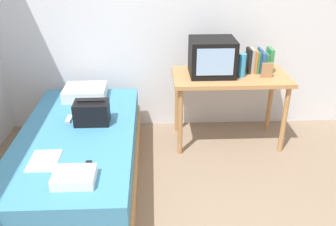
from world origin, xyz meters
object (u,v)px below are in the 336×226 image
object	(u,v)px
water_bottle	(242,65)
picture_frame	(267,70)
pillow	(85,92)
remote_silver	(69,119)
handbag	(92,113)
tv	(212,57)
remote_dark	(88,168)
folded_towel	(74,177)
magazine	(44,161)
book_row	(259,61)
desk	(230,84)
bed	(79,159)

from	to	relation	value
water_bottle	picture_frame	size ratio (longest dim) A/B	1.56
pillow	remote_silver	world-z (taller)	pillow
handbag	tv	bearing A→B (deg)	25.85
pillow	remote_dark	distance (m)	1.31
picture_frame	folded_towel	xyz separation A→B (m)	(-1.66, -1.30, -0.28)
magazine	folded_towel	xyz separation A→B (m)	(0.27, -0.26, 0.03)
tv	water_bottle	distance (m)	0.30
tv	book_row	xyz separation A→B (m)	(0.49, 0.06, -0.06)
pillow	handbag	distance (m)	0.59
book_row	handbag	xyz separation A→B (m)	(-1.62, -0.61, -0.25)
desk	pillow	xyz separation A→B (m)	(-1.47, 0.05, -0.09)
book_row	pillow	distance (m)	1.80
book_row	magazine	world-z (taller)	book_row
remote_dark	book_row	bearing A→B (deg)	40.43
desk	folded_towel	bearing A→B (deg)	-133.52
pillow	magazine	world-z (taller)	pillow
magazine	pillow	bearing A→B (deg)	84.16
remote_dark	remote_silver	bearing A→B (deg)	110.18
tv	book_row	distance (m)	0.50
remote_dark	folded_towel	xyz separation A→B (m)	(-0.06, -0.15, 0.03)
folded_towel	water_bottle	bearing A→B (deg)	43.49
book_row	handbag	size ratio (longest dim) A/B	0.83
water_bottle	desk	bearing A→B (deg)	149.47
book_row	magazine	bearing A→B (deg)	-147.39
pillow	handbag	bearing A→B (deg)	-75.18
pillow	remote_dark	size ratio (longest dim) A/B	2.67
bed	pillow	bearing A→B (deg)	92.79
book_row	remote_dark	distance (m)	2.07
picture_frame	remote_silver	world-z (taller)	picture_frame
bed	book_row	distance (m)	2.00
magazine	remote_silver	bearing A→B (deg)	85.49
picture_frame	pillow	bearing A→B (deg)	175.61
picture_frame	bed	bearing A→B (deg)	-160.98
water_bottle	tv	bearing A→B (deg)	165.03
water_bottle	book_row	size ratio (longest dim) A/B	0.93
bed	picture_frame	world-z (taller)	picture_frame
folded_towel	remote_dark	bearing A→B (deg)	67.03
water_bottle	remote_dark	world-z (taller)	water_bottle
book_row	remote_dark	world-z (taller)	book_row
handbag	remote_dark	bearing A→B (deg)	-84.79
tv	book_row	size ratio (longest dim) A/B	1.76
tv	remote_silver	size ratio (longest dim) A/B	3.06
handbag	remote_silver	distance (m)	0.24
water_bottle	remote_silver	xyz separation A→B (m)	(-1.63, -0.41, -0.34)
desk	tv	bearing A→B (deg)	173.27
bed	magazine	world-z (taller)	magazine
pillow	picture_frame	bearing A→B (deg)	-4.39
folded_towel	remote_silver	bearing A→B (deg)	103.43
remote_silver	water_bottle	bearing A→B (deg)	14.18
pillow	folded_towel	size ratio (longest dim) A/B	1.49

